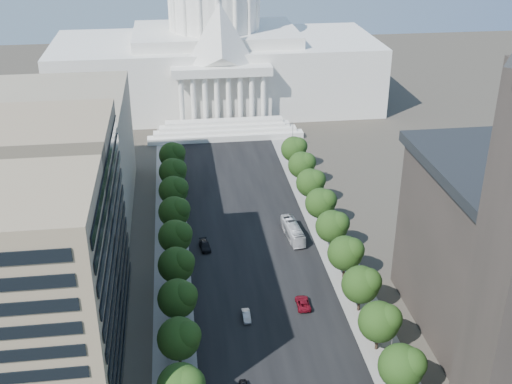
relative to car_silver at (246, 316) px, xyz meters
name	(u,v)px	position (x,y,z in m)	size (l,w,h in m)	color
road_asphalt	(246,218)	(4.73, 41.90, -0.71)	(30.00, 260.00, 0.01)	black
sidewalk_left	(171,223)	(-14.27, 41.90, -0.71)	(8.00, 260.00, 0.02)	gray
sidewalk_right	(318,214)	(23.73, 41.90, -0.71)	(8.00, 260.00, 0.02)	gray
capitol	(216,53)	(4.73, 136.79, 19.30)	(120.00, 56.00, 73.00)	white
office_block_left_far	(51,159)	(-43.27, 51.90, 14.29)	(38.00, 52.00, 30.00)	gray
tree_l_c	(181,338)	(-12.93, -12.30, 5.75)	(7.79, 7.60, 9.97)	#33261C
tree_l_d	(179,298)	(-12.93, -0.30, 5.75)	(7.79, 7.60, 9.97)	#33261C
tree_l_e	(178,264)	(-12.93, 11.70, 5.75)	(7.79, 7.60, 9.97)	#33261C
tree_l_f	(176,236)	(-12.93, 23.70, 5.75)	(7.79, 7.60, 9.97)	#33261C
tree_l_g	(175,211)	(-12.93, 35.70, 5.75)	(7.79, 7.60, 9.97)	#33261C
tree_l_h	(175,190)	(-12.93, 47.70, 5.75)	(7.79, 7.60, 9.97)	#33261C
tree_l_i	(174,171)	(-12.93, 59.70, 5.75)	(7.79, 7.60, 9.97)	#33261C
tree_l_j	(173,154)	(-12.93, 71.70, 5.75)	(7.79, 7.60, 9.97)	#33261C
tree_r_b	(403,366)	(23.07, -24.30, 5.75)	(7.79, 7.60, 9.97)	#33261C
tree_r_c	(381,321)	(23.07, -12.30, 5.75)	(7.79, 7.60, 9.97)	#33261C
tree_r_d	(362,284)	(23.07, -0.30, 5.75)	(7.79, 7.60, 9.97)	#33261C
tree_r_e	(347,252)	(23.07, 11.70, 5.75)	(7.79, 7.60, 9.97)	#33261C
tree_r_f	(333,225)	(23.07, 23.70, 5.75)	(7.79, 7.60, 9.97)	#33261C
tree_r_g	(322,202)	(23.07, 35.70, 5.75)	(7.79, 7.60, 9.97)	#33261C
tree_r_h	(312,182)	(23.07, 47.70, 5.75)	(7.79, 7.60, 9.97)	#33261C
tree_r_i	(303,164)	(23.07, 59.70, 5.75)	(7.79, 7.60, 9.97)	#33261C
tree_r_j	(295,148)	(23.07, 71.70, 5.75)	(7.79, 7.60, 9.97)	#33261C
streetlight_b	(391,326)	(24.64, -13.10, 5.12)	(2.61, 0.44, 9.00)	gray
streetlight_c	(354,254)	(24.64, 11.90, 5.12)	(2.61, 0.44, 9.00)	gray
streetlight_d	(327,202)	(24.64, 36.90, 5.12)	(2.61, 0.44, 9.00)	gray
streetlight_e	(307,163)	(24.64, 61.90, 5.12)	(2.61, 0.44, 9.00)	gray
streetlight_f	(291,132)	(24.64, 86.90, 5.12)	(2.61, 0.44, 9.00)	gray
car_silver	(246,316)	(0.00, 0.00, 0.00)	(1.49, 4.28, 1.41)	#AAACB2
car_red	(303,303)	(11.88, 2.65, 0.09)	(2.64, 5.74, 1.59)	maroon
car_dark_b	(205,246)	(-6.51, 27.97, 0.09)	(2.23, 5.49, 1.59)	black
city_bus	(293,231)	(14.96, 30.63, 1.06)	(2.97, 12.69, 3.54)	silver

